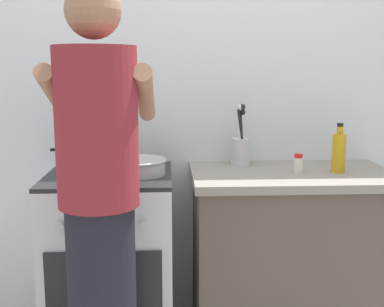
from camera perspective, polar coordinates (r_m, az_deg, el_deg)
name	(u,v)px	position (r m, az deg, el deg)	size (l,w,h in m)	color
back_wall	(216,96)	(2.71, 2.79, 6.63)	(3.20, 0.10, 2.50)	silver
countertop	(290,258)	(2.60, 11.29, -11.78)	(1.00, 0.60, 0.90)	brown
stove_range	(112,262)	(2.54, -9.30, -12.30)	(0.60, 0.62, 0.90)	silver
pot	(78,162)	(2.38, -13.10, -0.96)	(0.25, 0.18, 0.13)	#38383D
mixing_bowl	(138,166)	(2.36, -6.32, -1.43)	(0.28, 0.28, 0.08)	#B7B7BC
utensil_crock	(241,148)	(2.58, 5.66, 0.62)	(0.10, 0.10, 0.32)	silver
spice_bottle	(298,164)	(2.45, 12.21, -1.15)	(0.04, 0.04, 0.09)	silver
oil_bottle	(339,152)	(2.50, 16.66, 0.20)	(0.07, 0.07, 0.24)	gold
person	(100,215)	(1.88, -10.63, -7.01)	(0.41, 0.50, 1.70)	black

